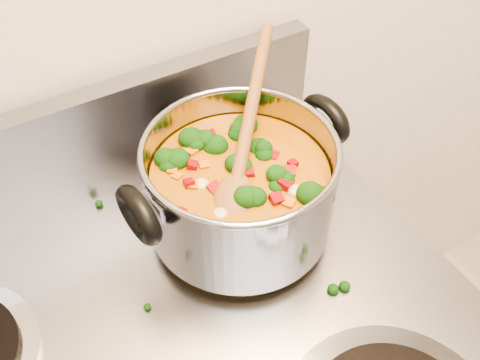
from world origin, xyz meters
TOP-DOWN VIEW (x-y plane):
  - stockpot at (0.20, 1.31)m, footprint 0.29×0.23m
  - wooden_spoon at (0.21, 1.33)m, footprint 0.21×0.24m
  - cooktop_crumbs at (0.14, 1.29)m, footprint 0.34×0.32m

SIDE VIEW (x-z plane):
  - cooktop_crumbs at x=0.14m, z-range 0.92..0.93m
  - stockpot at x=0.20m, z-range 0.93..1.07m
  - wooden_spoon at x=0.21m, z-range 0.99..1.09m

